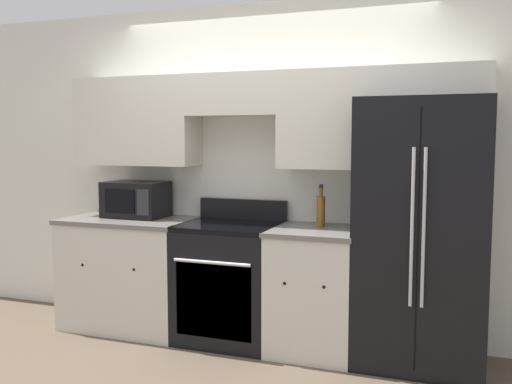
% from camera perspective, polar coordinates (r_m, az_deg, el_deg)
% --- Properties ---
extents(ground_plane, '(12.00, 12.00, 0.00)m').
position_cam_1_polar(ground_plane, '(4.21, -1.51, -16.19)').
color(ground_plane, brown).
extents(wall_back, '(8.00, 0.39, 2.60)m').
position_cam_1_polar(wall_back, '(4.46, 1.38, 4.03)').
color(wall_back, silver).
rests_on(wall_back, ground_plane).
extents(lower_cabinets_left, '(1.05, 0.64, 0.90)m').
position_cam_1_polar(lower_cabinets_left, '(4.82, -12.47, -7.87)').
color(lower_cabinets_left, beige).
rests_on(lower_cabinets_left, ground_plane).
extents(lower_cabinets_right, '(0.63, 0.64, 0.90)m').
position_cam_1_polar(lower_cabinets_right, '(4.21, 5.94, -9.72)').
color(lower_cabinets_right, beige).
rests_on(lower_cabinets_right, ground_plane).
extents(oven_range, '(0.74, 0.65, 1.06)m').
position_cam_1_polar(oven_range, '(4.42, -2.65, -8.92)').
color(oven_range, black).
rests_on(oven_range, ground_plane).
extents(refrigerator, '(0.85, 0.76, 1.81)m').
position_cam_1_polar(refrigerator, '(4.06, 16.26, -3.92)').
color(refrigerator, black).
rests_on(refrigerator, ground_plane).
extents(microwave, '(0.49, 0.35, 0.29)m').
position_cam_1_polar(microwave, '(4.78, -11.90, -0.72)').
color(microwave, black).
rests_on(microwave, lower_cabinets_left).
extents(bottle, '(0.06, 0.06, 0.31)m').
position_cam_1_polar(bottle, '(4.19, 6.51, -1.82)').
color(bottle, brown).
rests_on(bottle, lower_cabinets_right).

